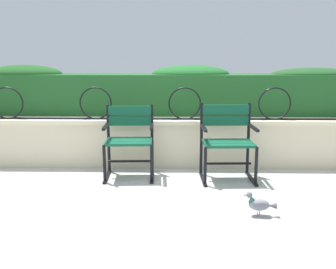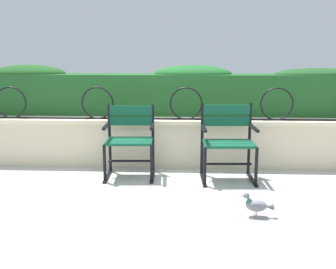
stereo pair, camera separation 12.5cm
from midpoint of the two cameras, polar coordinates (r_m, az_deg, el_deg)
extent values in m
plane|color=#ADADA8|center=(4.51, -0.82, -7.01)|extent=(60.00, 60.00, 0.00)
cube|color=beige|center=(5.15, -0.53, -1.38)|extent=(8.02, 0.35, 0.57)
cube|color=beige|center=(5.09, -0.54, 2.04)|extent=(8.02, 0.41, 0.05)
cylinder|color=black|center=(5.01, -0.56, 2.31)|extent=(7.47, 0.02, 0.02)
torus|color=black|center=(5.46, -23.07, 4.26)|extent=(0.42, 0.02, 0.42)
torus|color=black|center=(5.10, -11.25, 4.50)|extent=(0.42, 0.02, 0.42)
torus|color=black|center=(4.98, 1.74, 4.56)|extent=(0.42, 0.02, 0.42)
torus|color=black|center=(5.12, 14.67, 4.38)|extent=(0.42, 0.02, 0.42)
cube|color=#1E5123|center=(5.56, -0.38, 5.97)|extent=(7.86, 0.67, 0.56)
ellipsoid|color=#1F501F|center=(5.97, -20.84, 8.29)|extent=(1.07, 0.61, 0.26)
ellipsoid|color=#1C5523|center=(5.54, 2.66, 8.83)|extent=(1.09, 0.61, 0.25)
ellipsoid|color=#1E491F|center=(5.84, 19.99, 8.29)|extent=(1.19, 0.61, 0.18)
cube|color=#0F4C33|center=(4.48, -6.66, -1.39)|extent=(0.54, 0.15, 0.03)
cube|color=#0F4C33|center=(4.61, -6.51, -1.02)|extent=(0.54, 0.15, 0.03)
cube|color=#0F4C33|center=(4.74, -6.38, -0.66)|extent=(0.54, 0.15, 0.03)
cube|color=#0F4C33|center=(4.79, -6.36, 3.51)|extent=(0.54, 0.06, 0.11)
cube|color=#0F4C33|center=(4.80, -6.33, 1.97)|extent=(0.54, 0.06, 0.11)
cylinder|color=black|center=(4.83, -3.09, -0.58)|extent=(0.04, 0.04, 0.85)
cylinder|color=black|center=(4.46, -3.20, -4.28)|extent=(0.04, 0.04, 0.44)
cube|color=black|center=(4.70, -3.11, -6.10)|extent=(0.07, 0.52, 0.02)
cube|color=black|center=(4.56, -3.19, 1.21)|extent=(0.06, 0.40, 0.03)
cylinder|color=black|center=(4.87, -9.43, -0.61)|extent=(0.04, 0.04, 0.85)
cylinder|color=black|center=(4.51, -10.07, -4.28)|extent=(0.04, 0.04, 0.44)
cube|color=black|center=(4.75, -9.65, -6.08)|extent=(0.07, 0.52, 0.02)
cube|color=black|center=(4.60, -9.90, 1.16)|extent=(0.06, 0.40, 0.03)
cylinder|color=black|center=(4.67, -6.45, -3.92)|extent=(0.51, 0.05, 0.03)
cube|color=#0F4C33|center=(4.39, 8.32, -1.67)|extent=(0.58, 0.15, 0.03)
cube|color=#0F4C33|center=(4.53, 8.04, -1.28)|extent=(0.58, 0.15, 0.03)
cube|color=#0F4C33|center=(4.66, 7.77, -0.92)|extent=(0.58, 0.15, 0.03)
cube|color=#0F4C33|center=(4.70, 7.69, 3.66)|extent=(0.57, 0.06, 0.11)
cube|color=#0F4C33|center=(4.72, 7.64, 1.97)|extent=(0.57, 0.06, 0.11)
cylinder|color=black|center=(4.81, 10.94, -0.63)|extent=(0.04, 0.04, 0.88)
cylinder|color=black|center=(4.45, 11.99, -4.55)|extent=(0.04, 0.04, 0.44)
cube|color=black|center=(4.69, 11.36, -6.36)|extent=(0.06, 0.52, 0.02)
cube|color=black|center=(4.55, 11.66, 0.96)|extent=(0.05, 0.40, 0.03)
cylinder|color=black|center=(4.72, 4.15, -0.67)|extent=(0.04, 0.04, 0.88)
cylinder|color=black|center=(4.36, 4.64, -4.68)|extent=(0.04, 0.04, 0.44)
cube|color=black|center=(4.60, 4.36, -6.52)|extent=(0.06, 0.52, 0.02)
cube|color=black|center=(4.45, 4.47, 0.95)|extent=(0.05, 0.40, 0.03)
cylinder|color=black|center=(4.58, 7.96, -4.24)|extent=(0.54, 0.05, 0.03)
ellipsoid|color=gray|center=(3.65, 12.21, -10.01)|extent=(0.20, 0.12, 0.11)
cylinder|color=#2D6B56|center=(3.64, 11.18, -9.48)|extent=(0.06, 0.05, 0.06)
sphere|color=slate|center=(3.61, 10.83, -8.67)|extent=(0.06, 0.06, 0.06)
cone|color=black|center=(3.61, 10.32, -8.74)|extent=(0.02, 0.02, 0.01)
cone|color=#595960|center=(3.67, 14.02, -10.08)|extent=(0.08, 0.07, 0.06)
ellipsoid|color=slate|center=(3.61, 12.44, -10.18)|extent=(0.14, 0.03, 0.07)
ellipsoid|color=slate|center=(3.69, 12.30, -9.70)|extent=(0.14, 0.03, 0.07)
cylinder|color=#C6515B|center=(3.67, 12.03, -11.27)|extent=(0.01, 0.01, 0.05)
cylinder|color=#C6515B|center=(3.70, 12.29, -11.06)|extent=(0.01, 0.01, 0.05)
camera|label=1|loc=(0.06, -90.81, -0.16)|focal=41.65mm
camera|label=2|loc=(0.06, 89.19, 0.16)|focal=41.65mm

